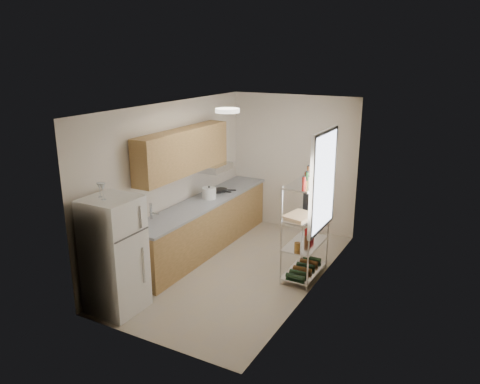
# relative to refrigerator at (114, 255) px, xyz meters

# --- Properties ---
(room) EXTENTS (2.52, 4.42, 2.62)m
(room) POSITION_rel_refrigerator_xyz_m (0.87, 1.80, 0.51)
(room) COLOR #AC9E8B
(room) RESTS_ON ground
(counter_run) EXTENTS (0.63, 3.51, 0.90)m
(counter_run) POSITION_rel_refrigerator_xyz_m (-0.05, 2.23, -0.34)
(counter_run) COLOR #B5864D
(counter_run) RESTS_ON ground
(upper_cabinets) EXTENTS (0.33, 2.20, 0.72)m
(upper_cabinets) POSITION_rel_refrigerator_xyz_m (-0.18, 1.90, 1.02)
(upper_cabinets) COLOR #B5864D
(upper_cabinets) RESTS_ON room
(range_hood) EXTENTS (0.50, 0.60, 0.12)m
(range_hood) POSITION_rel_refrigerator_xyz_m (-0.13, 2.70, 0.60)
(range_hood) COLOR #B7BABC
(range_hood) RESTS_ON room
(window) EXTENTS (0.06, 1.00, 1.46)m
(window) POSITION_rel_refrigerator_xyz_m (2.10, 2.15, 0.76)
(window) COLOR white
(window) RESTS_ON room
(bakers_rack) EXTENTS (0.45, 0.90, 1.73)m
(bakers_rack) POSITION_rel_refrigerator_xyz_m (1.88, 2.09, 0.32)
(bakers_rack) COLOR silver
(bakers_rack) RESTS_ON ground
(ceiling_dome) EXTENTS (0.34, 0.34, 0.05)m
(ceiling_dome) POSITION_rel_refrigerator_xyz_m (0.87, 1.50, 1.78)
(ceiling_dome) COLOR white
(ceiling_dome) RESTS_ON room
(refrigerator) EXTENTS (0.65, 0.65, 1.58)m
(refrigerator) POSITION_rel_refrigerator_xyz_m (0.00, 0.00, 0.00)
(refrigerator) COLOR white
(refrigerator) RESTS_ON ground
(wine_glass_a) EXTENTS (0.07, 0.07, 0.19)m
(wine_glass_a) POSITION_rel_refrigerator_xyz_m (-0.13, -0.03, 0.88)
(wine_glass_a) COLOR silver
(wine_glass_a) RESTS_ON refrigerator
(wine_glass_b) EXTENTS (0.08, 0.08, 0.22)m
(wine_glass_b) POSITION_rel_refrigerator_xyz_m (-0.01, -0.09, 0.90)
(wine_glass_b) COLOR silver
(wine_glass_b) RESTS_ON refrigerator
(rice_cooker) EXTENTS (0.24, 0.24, 0.19)m
(rice_cooker) POSITION_rel_refrigerator_xyz_m (-0.03, 2.40, 0.21)
(rice_cooker) COLOR silver
(rice_cooker) RESTS_ON counter_run
(frying_pan_large) EXTENTS (0.29, 0.29, 0.04)m
(frying_pan_large) POSITION_rel_refrigerator_xyz_m (-0.12, 2.79, 0.13)
(frying_pan_large) COLOR black
(frying_pan_large) RESTS_ON counter_run
(frying_pan_small) EXTENTS (0.30, 0.30, 0.05)m
(frying_pan_small) POSITION_rel_refrigerator_xyz_m (-0.07, 2.87, 0.13)
(frying_pan_small) COLOR black
(frying_pan_small) RESTS_ON counter_run
(cutting_board) EXTENTS (0.45, 0.53, 0.03)m
(cutting_board) POSITION_rel_refrigerator_xyz_m (1.82, 1.98, 0.24)
(cutting_board) COLOR tan
(cutting_board) RESTS_ON bakers_rack
(espresso_machine) EXTENTS (0.24, 0.29, 0.30)m
(espresso_machine) POSITION_rel_refrigerator_xyz_m (1.84, 2.43, 0.37)
(espresso_machine) COLOR black
(espresso_machine) RESTS_ON bakers_rack
(storage_bag) EXTENTS (0.11, 0.15, 0.16)m
(storage_bag) POSITION_rel_refrigerator_xyz_m (1.86, 2.31, -0.15)
(storage_bag) COLOR #A31514
(storage_bag) RESTS_ON bakers_rack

